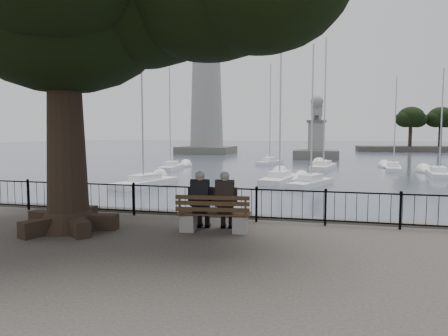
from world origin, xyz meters
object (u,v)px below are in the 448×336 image
(person_left, at_px, (201,203))
(lighthouse, at_px, (207,86))
(bench, at_px, (214,219))
(lion_monument, at_px, (316,143))
(person_right, at_px, (225,204))

(person_left, height_order, lighthouse, lighthouse)
(bench, height_order, lighthouse, lighthouse)
(person_left, bearing_deg, lion_monument, 87.32)
(person_left, relative_size, lion_monument, 0.18)
(bench, height_order, lion_monument, lion_monument)
(lion_monument, bearing_deg, person_right, -91.91)
(person_left, xyz_separation_m, lion_monument, (2.29, 48.85, 0.56))
(person_right, distance_m, lion_monument, 48.81)
(bench, bearing_deg, lion_monument, 87.76)
(bench, height_order, person_left, person_left)
(person_right, relative_size, lighthouse, 0.06)
(person_right, height_order, lighthouse, lighthouse)
(lighthouse, distance_m, lion_monument, 25.45)
(lion_monument, bearing_deg, person_left, -92.68)
(bench, distance_m, person_right, 0.51)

